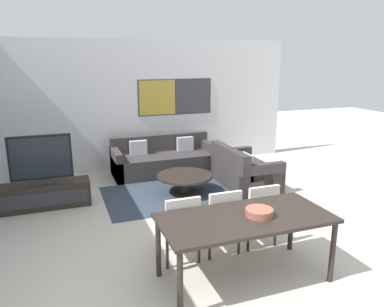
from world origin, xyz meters
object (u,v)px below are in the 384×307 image
(tv_console, at_px, (45,195))
(coffee_table, at_px, (185,179))
(dining_chair_right, at_px, (258,209))
(dining_chair_centre, at_px, (221,216))
(sofa_side, at_px, (242,172))
(dining_chair_left, at_px, (180,223))
(sofa_main, at_px, (164,160))
(dining_table, at_px, (245,222))
(fruit_bowl, at_px, (259,212))
(television, at_px, (41,160))

(tv_console, relative_size, coffee_table, 1.44)
(dining_chair_right, bearing_deg, dining_chair_centre, -177.69)
(sofa_side, relative_size, dining_chair_left, 1.62)
(sofa_main, xyz_separation_m, dining_chair_left, (-0.82, -3.55, 0.23))
(dining_table, distance_m, dining_chair_centre, 0.66)
(dining_chair_centre, bearing_deg, dining_table, -90.00)
(tv_console, relative_size, fruit_bowl, 4.81)
(dining_chair_left, height_order, dining_chair_centre, same)
(tv_console, height_order, television, television)
(dining_chair_centre, relative_size, fruit_bowl, 2.83)
(dining_chair_left, bearing_deg, coffee_table, 69.38)
(sofa_main, distance_m, dining_table, 4.20)
(sofa_side, height_order, dining_table, sofa_side)
(dining_chair_left, bearing_deg, fruit_bowl, -44.00)
(coffee_table, height_order, dining_chair_right, dining_chair_right)
(sofa_main, relative_size, sofa_side, 1.57)
(dining_table, bearing_deg, tv_console, 125.47)
(dining_table, xyz_separation_m, dining_chair_right, (0.55, 0.66, -0.19))
(dining_chair_left, distance_m, fruit_bowl, 1.00)
(sofa_main, relative_size, dining_table, 1.16)
(coffee_table, height_order, dining_chair_centre, dining_chair_centre)
(television, distance_m, dining_chair_right, 3.54)
(television, xyz_separation_m, coffee_table, (2.39, -0.17, -0.55))
(fruit_bowl, bearing_deg, coffee_table, 87.34)
(tv_console, distance_m, television, 0.61)
(television, relative_size, sofa_main, 0.44)
(sofa_main, relative_size, dining_chair_right, 2.55)
(sofa_main, xyz_separation_m, fruit_bowl, (-0.13, -4.21, 0.54))
(television, xyz_separation_m, fruit_bowl, (2.26, -3.02, -0.01))
(tv_console, bearing_deg, dining_chair_centre, -47.79)
(coffee_table, xyz_separation_m, dining_chair_right, (0.27, -2.14, 0.23))
(dining_chair_left, relative_size, dining_chair_right, 1.00)
(sofa_side, bearing_deg, television, 87.34)
(coffee_table, distance_m, dining_chair_right, 2.17)
(television, height_order, dining_table, television)
(sofa_side, distance_m, dining_table, 3.19)
(tv_console, xyz_separation_m, coffee_table, (2.39, -0.17, 0.05))
(television, xyz_separation_m, dining_chair_right, (2.66, -2.31, -0.32))
(sofa_main, xyz_separation_m, dining_chair_centre, (-0.27, -3.53, 0.23))
(television, bearing_deg, dining_chair_left, -56.25)
(sofa_side, height_order, dining_chair_left, dining_chair_left)
(sofa_main, distance_m, dining_chair_right, 3.53)
(sofa_side, bearing_deg, fruit_bowl, 155.30)
(sofa_main, distance_m, fruit_bowl, 4.25)
(tv_console, height_order, dining_chair_left, dining_chair_left)
(sofa_side, xyz_separation_m, dining_chair_centre, (-1.45, -2.17, 0.23))
(dining_table, bearing_deg, sofa_main, 86.25)
(sofa_main, height_order, dining_chair_right, dining_chair_right)
(dining_chair_right, bearing_deg, television, 139.03)
(dining_table, bearing_deg, dining_chair_left, 131.31)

